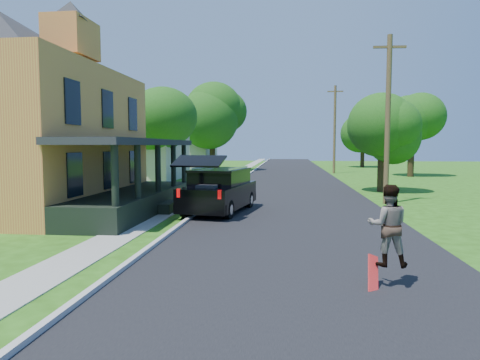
# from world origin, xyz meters

# --- Properties ---
(ground) EXTENTS (140.00, 140.00, 0.00)m
(ground) POSITION_xyz_m (0.00, 0.00, 0.00)
(ground) COLOR #264F0F
(ground) RESTS_ON ground
(street) EXTENTS (8.00, 120.00, 0.02)m
(street) POSITION_xyz_m (0.00, 20.00, 0.00)
(street) COLOR black
(street) RESTS_ON ground
(curb) EXTENTS (0.15, 120.00, 0.12)m
(curb) POSITION_xyz_m (-4.05, 20.00, 0.00)
(curb) COLOR #ADADA8
(curb) RESTS_ON ground
(sidewalk) EXTENTS (1.30, 120.00, 0.03)m
(sidewalk) POSITION_xyz_m (-5.60, 20.00, 0.00)
(sidewalk) COLOR gray
(sidewalk) RESTS_ON ground
(front_walk) EXTENTS (6.50, 1.20, 0.03)m
(front_walk) POSITION_xyz_m (-9.50, 6.00, 0.00)
(front_walk) COLOR gray
(front_walk) RESTS_ON ground
(main_house) EXTENTS (15.56, 15.56, 10.10)m
(main_house) POSITION_xyz_m (-12.80, 5.99, 4.92)
(main_house) COLOR gold
(main_house) RESTS_ON ground
(neighbor_house_mid) EXTENTS (12.78, 12.78, 8.30)m
(neighbor_house_mid) POSITION_xyz_m (-13.50, 24.00, 4.19)
(neighbor_house_mid) COLOR #B3AC9E
(neighbor_house_mid) RESTS_ON ground
(neighbor_house_far) EXTENTS (12.78, 12.78, 8.30)m
(neighbor_house_far) POSITION_xyz_m (-13.50, 40.00, 4.19)
(neighbor_house_far) COLOR #B3AC9E
(neighbor_house_far) RESTS_ON ground
(black_suv) EXTENTS (2.82, 5.58, 2.49)m
(black_suv) POSITION_xyz_m (-3.20, 6.28, 0.95)
(black_suv) COLOR black
(black_suv) RESTS_ON ground
(skateboarder) EXTENTS (0.85, 0.69, 1.64)m
(skateboarder) POSITION_xyz_m (1.70, -3.00, 1.26)
(skateboarder) COLOR black
(skateboarder) RESTS_ON ground
(skateboard) EXTENTS (0.29, 0.62, 0.80)m
(skateboard) POSITION_xyz_m (1.41, -3.14, 0.23)
(skateboard) COLOR red
(skateboard) RESTS_ON ground
(tree_left_mid) EXTENTS (6.21, 6.25, 8.21)m
(tree_left_mid) POSITION_xyz_m (-10.33, 21.38, 5.19)
(tree_left_mid) COLOR black
(tree_left_mid) RESTS_ON ground
(tree_left_far) EXTENTS (8.45, 8.63, 10.25)m
(tree_left_far) POSITION_xyz_m (-8.79, 36.24, 6.65)
(tree_left_far) COLOR black
(tree_left_far) RESTS_ON ground
(tree_right_near) EXTENTS (4.93, 4.56, 6.12)m
(tree_right_near) POSITION_xyz_m (5.46, 15.53, 4.04)
(tree_right_near) COLOR black
(tree_right_near) RESTS_ON ground
(tree_right_mid) EXTENTS (5.48, 5.43, 8.20)m
(tree_right_mid) POSITION_xyz_m (10.95, 29.08, 5.45)
(tree_right_mid) COLOR black
(tree_right_mid) RESTS_ON ground
(tree_right_far) EXTENTS (4.91, 4.71, 7.22)m
(tree_right_far) POSITION_xyz_m (9.57, 46.52, 4.71)
(tree_right_far) COLOR black
(tree_right_far) RESTS_ON ground
(utility_pole_near) EXTENTS (1.55, 0.26, 8.13)m
(utility_pole_near) POSITION_xyz_m (4.50, 9.76, 4.20)
(utility_pole_near) COLOR brown
(utility_pole_near) RESTS_ON ground
(utility_pole_far) EXTENTS (1.61, 0.27, 8.98)m
(utility_pole_far) POSITION_xyz_m (4.50, 33.22, 4.63)
(utility_pole_far) COLOR brown
(utility_pole_far) RESTS_ON ground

